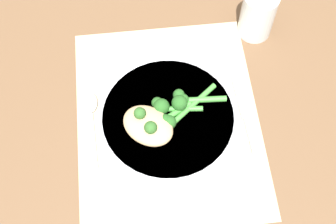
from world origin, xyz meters
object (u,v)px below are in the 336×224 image
Objects in this scene: plate at (168,117)px; water_glass at (258,14)px; chicken_fillet at (148,126)px; knife at (246,113)px; broccoli_stalk_right at (158,121)px; broccoli_stalk_front at (175,117)px; spoon at (89,111)px; broccoli_stalk_rear at (185,100)px; broccoli_stalk_left at (162,107)px.

water_glass is (-0.19, 0.20, 0.04)m from plate.
chicken_fillet reaches higher than knife.
plate is at bearing -84.38° from broccoli_stalk_right.
broccoli_stalk_right is 0.54× the size of knife.
spoon is at bearing 36.24° from broccoli_stalk_front.
broccoli_stalk_front is 1.14× the size of broccoli_stalk_rear.
broccoli_stalk_right is 0.03m from broccoli_stalk_left.
broccoli_stalk_rear is at bearing -70.15° from broccoli_stalk_left.
chicken_fillet is at bearing -48.49° from water_glass.
broccoli_stalk_front reaches higher than broccoli_stalk_right.
plate is 2.41× the size of broccoli_stalk_rear.
plate is at bearing -14.98° from spoon.
chicken_fillet is 1.25× the size of broccoli_stalk_left.
plate is 2.42× the size of water_glass.
broccoli_stalk_right is at bearing 162.16° from broccoli_stalk_left.
broccoli_stalk_right is at bearing -54.78° from plate.
broccoli_stalk_front reaches higher than spoon.
knife is (-0.01, 0.14, -0.02)m from broccoli_stalk_front.
plate is at bearing 121.52° from chicken_fillet.
broccoli_stalk_left is 0.56× the size of knife.
broccoli_stalk_front is 0.14m from knife.
knife is at bearing -116.11° from broccoli_stalk_right.
broccoli_stalk_left is 0.61× the size of spoon.
chicken_fillet is at bearing 87.34° from broccoli_stalk_right.
broccoli_stalk_rear is 0.60× the size of knife.
broccoli_stalk_rear is at bearing -5.65° from spoon.
chicken_fillet is 1.16× the size of water_glass.
knife is at bearing -15.60° from water_glass.
plate is 0.04m from broccoli_stalk_rear.
broccoli_stalk_left reaches higher than broccoli_stalk_front.
broccoli_stalk_left is 0.03m from broccoli_stalk_front.
spoon is (-0.02, -0.14, -0.02)m from broccoli_stalk_left.
broccoli_stalk_rear reaches higher than knife.
broccoli_stalk_rear is (-0.03, 0.02, 0.00)m from broccoli_stalk_front.
water_glass is at bearing -82.53° from broccoli_stalk_front.
broccoli_stalk_left is 0.93× the size of broccoli_stalk_rear.
broccoli_stalk_front is at bearing -17.74° from spoon.
broccoli_stalk_rear is at bearing -73.42° from broccoli_stalk_front.
spoon is (-0.04, -0.30, 0.00)m from knife.
chicken_fillet is 1.31× the size of broccoli_stalk_right.
chicken_fillet is 0.09m from broccoli_stalk_rear.
spoon is (-0.05, -0.13, -0.02)m from broccoli_stalk_right.
knife is at bearing -100.00° from broccoli_stalk_rear.
spoon is at bearing -65.65° from water_glass.
broccoli_stalk_left is 0.04m from broccoli_stalk_rear.
broccoli_stalk_front is (-0.00, 0.03, 0.00)m from broccoli_stalk_right.
chicken_fillet is 0.02m from broccoli_stalk_right.
broccoli_stalk_right is 0.07m from broccoli_stalk_rear.
broccoli_stalk_left is at bearing 107.38° from broccoli_stalk_rear.
broccoli_stalk_left is at bearing 3.13° from broccoli_stalk_front.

